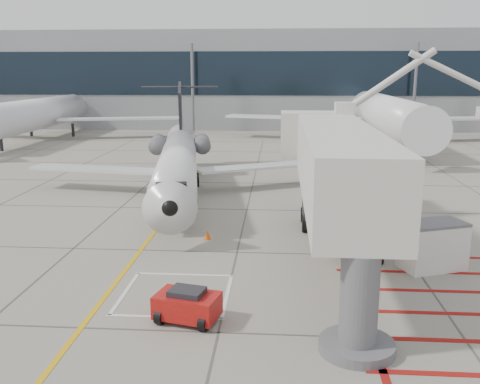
{
  "coord_description": "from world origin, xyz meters",
  "views": [
    {
      "loc": [
        1.88,
        -20.1,
        8.49
      ],
      "look_at": [
        0.0,
        6.0,
        2.5
      ],
      "focal_mm": 40.0,
      "sensor_mm": 36.0,
      "label": 1
    }
  ],
  "objects": [
    {
      "name": "ground_plane",
      "position": [
        0.0,
        0.0,
        0.0
      ],
      "size": [
        260.0,
        260.0,
        0.0
      ],
      "primitive_type": "plane",
      "color": "gray",
      "rests_on": "ground"
    },
    {
      "name": "regional_jet",
      "position": [
        -4.66,
        13.5,
        3.65
      ],
      "size": [
        26.15,
        30.95,
        7.3
      ],
      "primitive_type": null,
      "rotation": [
        0.0,
        0.0,
        0.16
      ],
      "color": "silver",
      "rests_on": "ground_plane"
    },
    {
      "name": "jet_bridge",
      "position": [
        4.43,
        2.11,
        4.07
      ],
      "size": [
        9.74,
        20.4,
        8.14
      ],
      "primitive_type": null,
      "rotation": [
        0.0,
        0.0,
        -0.0
      ],
      "color": "silver",
      "rests_on": "ground_plane"
    },
    {
      "name": "pushback_tug",
      "position": [
        -1.16,
        -3.22,
        0.62
      ],
      "size": [
        2.39,
        1.81,
        1.24
      ],
      "primitive_type": null,
      "rotation": [
        0.0,
        0.0,
        -0.24
      ],
      "color": "#AF1310",
      "rests_on": "ground_plane"
    },
    {
      "name": "baggage_cart",
      "position": [
        5.7,
        3.19,
        0.62
      ],
      "size": [
        2.11,
        1.49,
        1.24
      ],
      "primitive_type": null,
      "rotation": [
        0.0,
        0.0,
        0.13
      ],
      "color": "#545459",
      "rests_on": "ground_plane"
    },
    {
      "name": "ground_power_unit",
      "position": [
        8.64,
        2.53,
        1.05
      ],
      "size": [
        3.03,
        2.38,
        2.1
      ],
      "primitive_type": null,
      "rotation": [
        0.0,
        0.0,
        0.36
      ],
      "color": "white",
      "rests_on": "ground_plane"
    },
    {
      "name": "cone_nose",
      "position": [
        -1.66,
        5.9,
        0.24
      ],
      "size": [
        0.35,
        0.35,
        0.49
      ],
      "primitive_type": "cone",
      "color": "#DC4E0B",
      "rests_on": "ground_plane"
    },
    {
      "name": "cone_side",
      "position": [
        3.76,
        8.2,
        0.26
      ],
      "size": [
        0.37,
        0.37,
        0.51
      ],
      "primitive_type": "cone",
      "color": "orange",
      "rests_on": "ground_plane"
    },
    {
      "name": "terminal_building",
      "position": [
        10.0,
        70.0,
        7.0
      ],
      "size": [
        180.0,
        28.0,
        14.0
      ],
      "primitive_type": "cube",
      "color": "gray",
      "rests_on": "ground_plane"
    },
    {
      "name": "terminal_glass_band",
      "position": [
        10.0,
        55.95,
        8.0
      ],
      "size": [
        180.0,
        0.1,
        6.0
      ],
      "primitive_type": "cube",
      "color": "black",
      "rests_on": "ground_plane"
    },
    {
      "name": "bg_aircraft_b",
      "position": [
        -27.7,
        46.0,
        5.63
      ],
      "size": [
        33.8,
        37.55,
        11.27
      ],
      "primitive_type": null,
      "color": "silver",
      "rests_on": "ground_plane"
    },
    {
      "name": "bg_aircraft_c",
      "position": [
        14.07,
        46.0,
        6.29
      ],
      "size": [
        37.74,
        41.93,
        12.58
      ],
      "primitive_type": null,
      "color": "silver",
      "rests_on": "ground_plane"
    }
  ]
}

